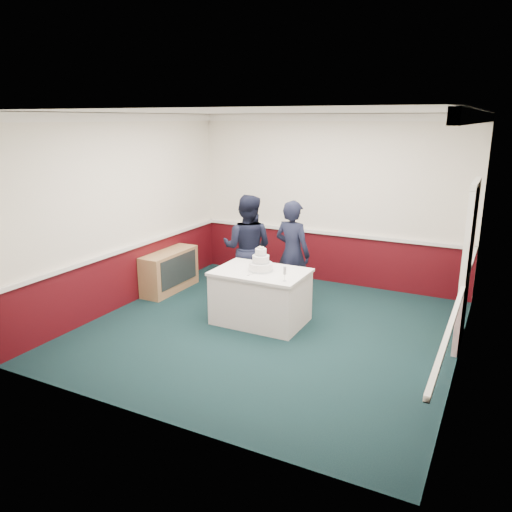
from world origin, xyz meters
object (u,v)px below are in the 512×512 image
at_px(wedding_cake, 261,263).
at_px(person_man, 247,248).
at_px(cake_knife, 253,274).
at_px(champagne_flute, 285,271).
at_px(cake_table, 261,296).
at_px(person_woman, 292,254).
at_px(sideboard, 170,271).

bearing_deg(wedding_cake, person_man, 128.77).
height_order(cake_knife, champagne_flute, champagne_flute).
bearing_deg(champagne_flute, cake_table, 150.75).
bearing_deg(wedding_cake, champagne_flute, -29.25).
bearing_deg(person_woman, sideboard, 19.64).
height_order(cake_table, wedding_cake, wedding_cake).
distance_m(wedding_cake, person_man, 1.02).
height_order(wedding_cake, person_woman, person_woman).
bearing_deg(person_woman, champagne_flute, 118.97).
bearing_deg(cake_table, cake_knife, -98.53).
xyz_separation_m(cake_table, person_man, (-0.64, 0.80, 0.47)).
relative_size(sideboard, cake_knife, 5.45).
bearing_deg(person_woman, person_man, 16.88).
height_order(cake_table, champagne_flute, champagne_flute).
height_order(wedding_cake, champagne_flute, wedding_cake).
xyz_separation_m(sideboard, cake_table, (2.04, -0.54, 0.05)).
distance_m(sideboard, person_woman, 2.25).
xyz_separation_m(cake_table, cake_knife, (-0.03, -0.20, 0.39)).
xyz_separation_m(cake_knife, person_man, (-0.61, 1.00, 0.08)).
relative_size(sideboard, wedding_cake, 3.30).
bearing_deg(person_man, cake_knife, 110.33).
distance_m(sideboard, person_man, 1.52).
distance_m(wedding_cake, person_woman, 0.89).
bearing_deg(sideboard, champagne_flute, -17.95).
distance_m(cake_knife, person_man, 1.17).
relative_size(wedding_cake, cake_knife, 1.65).
relative_size(cake_table, champagne_flute, 6.44).
relative_size(wedding_cake, champagne_flute, 1.78).
height_order(wedding_cake, cake_knife, wedding_cake).
height_order(cake_table, person_man, person_man).
bearing_deg(person_woman, wedding_cake, 92.91).
bearing_deg(wedding_cake, cake_knife, -98.53).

